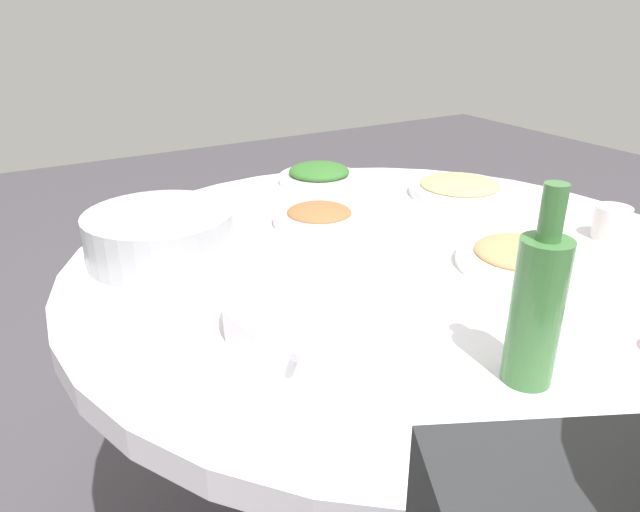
% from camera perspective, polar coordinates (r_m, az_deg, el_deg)
% --- Properties ---
extents(round_dining_table, '(1.23, 1.23, 0.76)m').
position_cam_1_polar(round_dining_table, '(1.18, 7.07, -3.57)').
color(round_dining_table, '#99999E').
rests_on(round_dining_table, ground).
extents(rice_bowl, '(0.27, 0.27, 0.10)m').
position_cam_1_polar(rice_bowl, '(1.15, -14.90, 2.02)').
color(rice_bowl, '#B2B5BA').
rests_on(rice_bowl, round_dining_table).
extents(soup_bowl, '(0.30, 0.30, 0.06)m').
position_cam_1_polar(soup_bowl, '(0.89, 0.36, -5.14)').
color(soup_bowl, silver).
rests_on(soup_bowl, round_dining_table).
extents(dish_shrimp, '(0.23, 0.23, 0.04)m').
position_cam_1_polar(dish_shrimp, '(1.15, 18.51, -0.07)').
color(dish_shrimp, white).
rests_on(dish_shrimp, round_dining_table).
extents(dish_noodles, '(0.24, 0.24, 0.04)m').
position_cam_1_polar(dish_noodles, '(1.52, 13.07, 6.31)').
color(dish_noodles, silver).
rests_on(dish_noodles, round_dining_table).
extents(dish_tofu_braise, '(0.20, 0.20, 0.04)m').
position_cam_1_polar(dish_tofu_braise, '(1.29, -0.08, 3.79)').
color(dish_tofu_braise, silver).
rests_on(dish_tofu_braise, round_dining_table).
extents(dish_greens, '(0.21, 0.21, 0.05)m').
position_cam_1_polar(dish_greens, '(1.57, -0.08, 7.68)').
color(dish_greens, white).
rests_on(dish_greens, round_dining_table).
extents(green_bottle, '(0.06, 0.06, 0.26)m').
position_cam_1_polar(green_bottle, '(0.78, 19.86, -4.54)').
color(green_bottle, '#3F763C').
rests_on(green_bottle, round_dining_table).
extents(tea_cup_near, '(0.07, 0.07, 0.07)m').
position_cam_1_polar(tea_cup_near, '(1.34, 25.88, 2.86)').
color(tea_cup_near, silver).
rests_on(tea_cup_near, round_dining_table).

